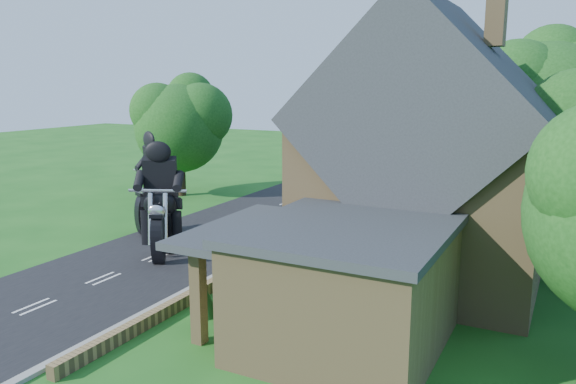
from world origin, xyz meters
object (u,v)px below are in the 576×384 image
at_px(house, 429,162).
at_px(motorcycle_lead, 163,242).
at_px(garden_wall, 269,254).
at_px(motorcycle_follow, 156,218).
at_px(annex, 343,283).

bearing_deg(house, motorcycle_lead, -162.78).
distance_m(garden_wall, motorcycle_follow, 6.91).
xyz_separation_m(motorcycle_lead, motorcycle_follow, (-2.99, 3.07, 0.01)).
height_order(house, annex, house).
bearing_deg(annex, motorcycle_follow, 151.37).
relative_size(garden_wall, house, 2.15).
bearing_deg(motorcycle_lead, motorcycle_follow, -69.15).
height_order(garden_wall, motorcycle_lead, motorcycle_lead).
relative_size(garden_wall, motorcycle_lead, 13.91).
relative_size(garden_wall, motorcycle_follow, 13.79).
xyz_separation_m(annex, motorcycle_lead, (-9.40, 3.69, -1.03)).
bearing_deg(motorcycle_follow, motorcycle_lead, 156.66).
height_order(annex, motorcycle_lead, annex).
relative_size(motorcycle_lead, motorcycle_follow, 0.99).
relative_size(house, annex, 1.45).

